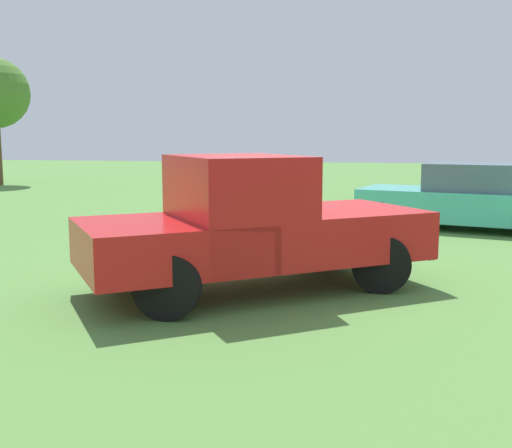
# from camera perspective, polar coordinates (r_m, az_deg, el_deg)

# --- Properties ---
(ground_plane) EXTENTS (80.00, 80.00, 0.00)m
(ground_plane) POSITION_cam_1_polar(r_m,az_deg,el_deg) (8.96, 2.98, -5.07)
(ground_plane) COLOR #54843D
(pickup_truck) EXTENTS (4.81, 4.14, 1.81)m
(pickup_truck) POSITION_cam_1_polar(r_m,az_deg,el_deg) (8.05, -0.76, 0.17)
(pickup_truck) COLOR black
(pickup_truck) RESTS_ON ground_plane
(sedan_near) EXTENTS (4.75, 2.97, 1.46)m
(sedan_near) POSITION_cam_1_polar(r_m,az_deg,el_deg) (14.43, 18.82, 2.24)
(sedan_near) COLOR black
(sedan_near) RESTS_ON ground_plane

